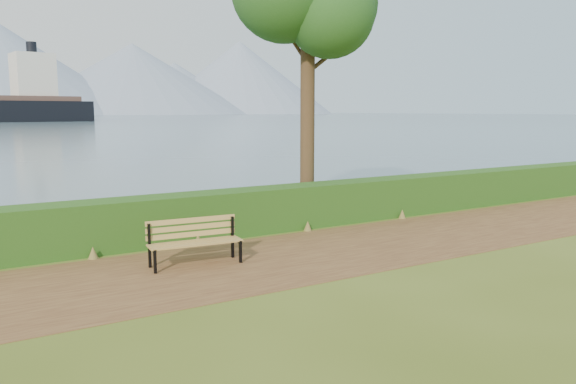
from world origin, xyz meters
TOP-DOWN VIEW (x-y plane):
  - ground at (0.00, 0.00)m, footprint 140.00×140.00m
  - path at (0.00, 0.30)m, footprint 40.00×3.40m
  - hedge at (0.00, 2.60)m, footprint 32.00×0.85m
  - bench at (-1.70, 0.74)m, footprint 1.70×0.63m

SIDE VIEW (x-z plane):
  - ground at x=0.00m, z-range 0.00..0.00m
  - path at x=0.00m, z-range 0.00..0.01m
  - bench at x=-1.70m, z-range 0.06..0.90m
  - hedge at x=0.00m, z-range 0.00..1.00m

